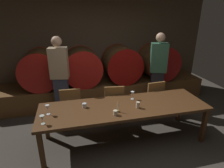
{
  "coord_description": "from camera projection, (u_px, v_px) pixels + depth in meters",
  "views": [
    {
      "loc": [
        -0.88,
        -2.49,
        2.28
      ],
      "look_at": [
        -0.09,
        0.74,
        1.0
      ],
      "focal_mm": 30.0,
      "sensor_mm": 36.0,
      "label": 1
    }
  ],
  "objects": [
    {
      "name": "ground_plane",
      "position": [
        127.0,
        151.0,
        3.27
      ],
      "size": [
        7.86,
        7.86,
        0.0
      ],
      "primitive_type": "plane",
      "color": "#3F3A33"
    },
    {
      "name": "back_wall",
      "position": [
        99.0,
        46.0,
        5.19
      ],
      "size": [
        6.05,
        0.24,
        2.82
      ],
      "primitive_type": "cube",
      "color": "brown",
      "rests_on": "ground"
    },
    {
      "name": "barrel_shelf",
      "position": [
        103.0,
        91.0,
        5.11
      ],
      "size": [
        5.44,
        0.9,
        0.53
      ],
      "primitive_type": "cube",
      "color": "brown",
      "rests_on": "ground"
    },
    {
      "name": "wine_barrel_far_left",
      "position": [
        41.0,
        69.0,
        4.51
      ],
      "size": [
        0.93,
        0.86,
        0.93
      ],
      "color": "brown",
      "rests_on": "barrel_shelf"
    },
    {
      "name": "wine_barrel_center_left",
      "position": [
        82.0,
        66.0,
        4.73
      ],
      "size": [
        0.93,
        0.86,
        0.93
      ],
      "color": "#513319",
      "rests_on": "barrel_shelf"
    },
    {
      "name": "wine_barrel_center_right",
      "position": [
        121.0,
        64.0,
        4.95
      ],
      "size": [
        0.93,
        0.86,
        0.93
      ],
      "color": "brown",
      "rests_on": "barrel_shelf"
    },
    {
      "name": "wine_barrel_far_right",
      "position": [
        158.0,
        62.0,
        5.19
      ],
      "size": [
        0.93,
        0.86,
        0.93
      ],
      "color": "brown",
      "rests_on": "barrel_shelf"
    },
    {
      "name": "dining_table",
      "position": [
        124.0,
        109.0,
        3.34
      ],
      "size": [
        2.97,
        0.91,
        0.72
      ],
      "color": "#4C2D16",
      "rests_on": "ground"
    },
    {
      "name": "chair_left",
      "position": [
        71.0,
        105.0,
        3.86
      ],
      "size": [
        0.41,
        0.41,
        0.88
      ],
      "rotation": [
        0.0,
        0.0,
        3.11
      ],
      "color": "brown",
      "rests_on": "ground"
    },
    {
      "name": "chair_center",
      "position": [
        114.0,
        102.0,
        3.99
      ],
      "size": [
        0.45,
        0.45,
        0.88
      ],
      "rotation": [
        0.0,
        0.0,
        3.01
      ],
      "color": "brown",
      "rests_on": "ground"
    },
    {
      "name": "chair_right",
      "position": [
        153.0,
        97.0,
        4.21
      ],
      "size": [
        0.43,
        0.43,
        0.88
      ],
      "rotation": [
        0.0,
        0.0,
        3.22
      ],
      "color": "brown",
      "rests_on": "ground"
    },
    {
      "name": "guest_left",
      "position": [
        60.0,
        78.0,
        4.07
      ],
      "size": [
        0.41,
        0.3,
        1.83
      ],
      "rotation": [
        0.0,
        0.0,
        2.98
      ],
      "color": "#33384C",
      "rests_on": "ground"
    },
    {
      "name": "guest_right",
      "position": [
        158.0,
        71.0,
        4.49
      ],
      "size": [
        0.44,
        0.35,
        1.85
      ],
      "rotation": [
        0.0,
        0.0,
        2.82
      ],
      "color": "black",
      "rests_on": "ground"
    },
    {
      "name": "candle_center",
      "position": [
        118.0,
        109.0,
        3.11
      ],
      "size": [
        0.05,
        0.05,
        0.19
      ],
      "color": "olive",
      "rests_on": "dining_table"
    },
    {
      "name": "wine_glass_left",
      "position": [
        42.0,
        118.0,
        2.75
      ],
      "size": [
        0.07,
        0.07,
        0.14
      ],
      "color": "silver",
      "rests_on": "dining_table"
    },
    {
      "name": "wine_glass_center",
      "position": [
        48.0,
        108.0,
        3.0
      ],
      "size": [
        0.07,
        0.07,
        0.17
      ],
      "color": "white",
      "rests_on": "dining_table"
    },
    {
      "name": "wine_glass_right",
      "position": [
        132.0,
        94.0,
        3.54
      ],
      "size": [
        0.07,
        0.07,
        0.16
      ],
      "color": "white",
      "rests_on": "dining_table"
    },
    {
      "name": "cup_left",
      "position": [
        84.0,
        105.0,
        3.26
      ],
      "size": [
        0.08,
        0.08,
        0.08
      ],
      "primitive_type": "cylinder",
      "color": "silver",
      "rests_on": "dining_table"
    },
    {
      "name": "cup_center",
      "position": [
        115.0,
        113.0,
        3.01
      ],
      "size": [
        0.07,
        0.07,
        0.08
      ],
      "primitive_type": "cylinder",
      "color": "beige",
      "rests_on": "dining_table"
    },
    {
      "name": "cup_right",
      "position": [
        138.0,
        105.0,
        3.24
      ],
      "size": [
        0.07,
        0.07,
        0.11
      ],
      "primitive_type": "cylinder",
      "color": "beige",
      "rests_on": "dining_table"
    }
  ]
}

